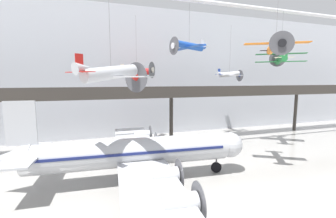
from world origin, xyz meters
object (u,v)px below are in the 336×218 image
suspended_plane_red_highwing (137,71)px  suspended_plane_silver_racer (111,73)px  suspended_plane_blue_trainer (189,46)px  suspended_plane_orange_highwing (276,47)px  airliner_silver_main (132,153)px  suspended_plane_white_twin (230,74)px  suspended_plane_green_biplane (281,59)px

suspended_plane_red_highwing → suspended_plane_silver_racer: 17.32m
suspended_plane_blue_trainer → suspended_plane_orange_highwing: bearing=117.0°
suspended_plane_blue_trainer → airliner_silver_main: bearing=23.9°
airliner_silver_main → suspended_plane_red_highwing: suspended_plane_red_highwing is taller
suspended_plane_silver_racer → suspended_plane_blue_trainer: suspended_plane_blue_trainer is taller
suspended_plane_white_twin → suspended_plane_red_highwing: (-19.50, -0.87, 0.48)m
suspended_plane_blue_trainer → suspended_plane_red_highwing: bearing=-62.7°
airliner_silver_main → suspended_plane_red_highwing: (3.42, 15.22, 9.81)m
suspended_plane_silver_racer → suspended_plane_green_biplane: bearing=-22.0°
suspended_plane_red_highwing → suspended_plane_silver_racer: bearing=-71.9°
suspended_plane_green_biplane → airliner_silver_main: bearing=137.2°
suspended_plane_white_twin → suspended_plane_orange_highwing: 19.03m
suspended_plane_white_twin → suspended_plane_blue_trainer: suspended_plane_blue_trainer is taller
airliner_silver_main → suspended_plane_white_twin: (22.92, 16.09, 9.33)m
suspended_plane_white_twin → suspended_plane_blue_trainer: bearing=-145.6°
suspended_plane_green_biplane → suspended_plane_blue_trainer: (-16.08, 1.28, 1.50)m
suspended_plane_silver_racer → suspended_plane_orange_highwing: 19.88m
suspended_plane_white_twin → suspended_plane_blue_trainer: 16.15m
suspended_plane_green_biplane → suspended_plane_orange_highwing: bearing=166.9°
suspended_plane_white_twin → suspended_plane_silver_racer: suspended_plane_white_twin is taller
airliner_silver_main → suspended_plane_red_highwing: 18.42m
suspended_plane_orange_highwing → suspended_plane_blue_trainer: bearing=-110.2°
airliner_silver_main → suspended_plane_silver_racer: 9.17m
airliner_silver_main → suspended_plane_silver_racer: size_ratio=2.58×
suspended_plane_silver_racer → suspended_plane_blue_trainer: bearing=-1.3°
suspended_plane_green_biplane → suspended_plane_silver_racer: size_ratio=0.70×
suspended_plane_white_twin → suspended_plane_silver_racer: size_ratio=0.91×
suspended_plane_blue_trainer → suspended_plane_orange_highwing: suspended_plane_blue_trainer is taller
airliner_silver_main → suspended_plane_orange_highwing: size_ratio=3.79×
suspended_plane_white_twin → airliner_silver_main: bearing=-144.8°
airliner_silver_main → suspended_plane_blue_trainer: size_ratio=4.20×
suspended_plane_orange_highwing → suspended_plane_red_highwing: bearing=-110.1°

